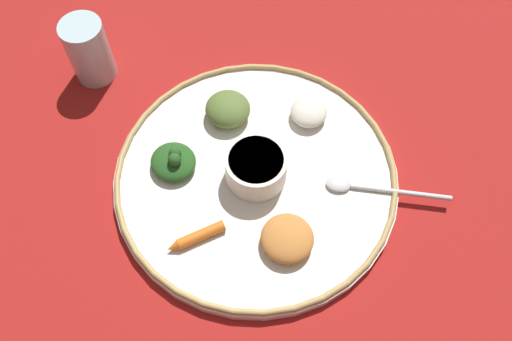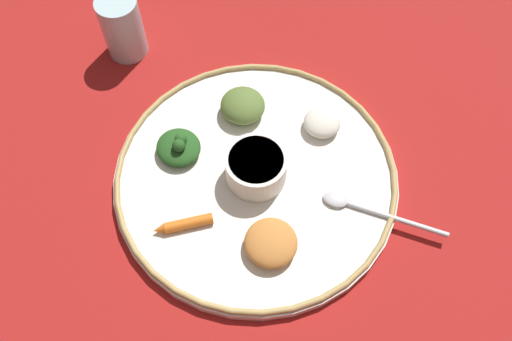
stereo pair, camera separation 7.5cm
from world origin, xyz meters
name	(u,v)px [view 2 (the right image)]	position (x,y,z in m)	size (l,w,h in m)	color
ground_plane	(256,180)	(0.00, 0.00, 0.00)	(2.40, 2.40, 0.00)	maroon
platter	(256,178)	(0.00, 0.00, 0.01)	(0.40, 0.40, 0.01)	white
platter_rim	(256,175)	(0.00, 0.00, 0.02)	(0.39, 0.39, 0.01)	tan
center_bowl	(256,167)	(0.00, 0.00, 0.04)	(0.08, 0.08, 0.05)	silver
spoon	(365,209)	(-0.06, -0.14, 0.02)	(0.08, 0.16, 0.01)	silver
greens_pile	(179,147)	(0.04, 0.11, 0.03)	(0.09, 0.09, 0.04)	#23511E
carrot_near_spoon	(184,224)	(-0.07, 0.10, 0.02)	(0.03, 0.08, 0.01)	orange
mound_rice_white	(322,122)	(0.08, -0.10, 0.03)	(0.05, 0.05, 0.02)	silver
mound_collards	(243,105)	(0.11, 0.02, 0.03)	(0.07, 0.06, 0.03)	#567033
mound_squash	(271,243)	(-0.11, -0.01, 0.03)	(0.07, 0.07, 0.03)	#C67A38
drinking_glass	(123,30)	(0.25, 0.20, 0.05)	(0.06, 0.06, 0.10)	silver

